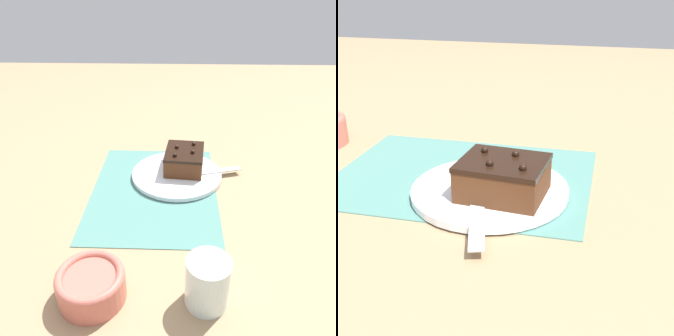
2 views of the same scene
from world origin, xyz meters
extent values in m
plane|color=#9E7F5B|center=(0.00, 0.00, 0.00)|extent=(3.00, 3.00, 0.00)
cube|color=slate|center=(0.00, 0.00, 0.00)|extent=(0.46, 0.34, 0.00)
cylinder|color=white|center=(-0.07, 0.06, 0.01)|extent=(0.26, 0.26, 0.01)
cube|color=#512D19|center=(-0.10, 0.08, 0.04)|extent=(0.14, 0.12, 0.05)
cube|color=black|center=(-0.10, 0.08, 0.07)|extent=(0.14, 0.12, 0.01)
sphere|color=black|center=(-0.13, 0.11, 0.08)|extent=(0.01, 0.01, 0.01)
sphere|color=black|center=(-0.11, 0.06, 0.08)|extent=(0.01, 0.01, 0.01)
sphere|color=black|center=(-0.08, 0.11, 0.08)|extent=(0.01, 0.01, 0.01)
sphere|color=black|center=(-0.06, 0.06, 0.08)|extent=(0.01, 0.01, 0.01)
cube|color=slate|center=(-0.05, 0.08, 0.02)|extent=(0.04, 0.07, 0.01)
cube|color=#B7BABF|center=(-0.08, 0.18, 0.02)|extent=(0.06, 0.14, 0.00)
camera|label=1|loc=(0.75, 0.06, 0.51)|focal=35.00mm
camera|label=2|loc=(-0.25, 0.73, 0.36)|focal=50.00mm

